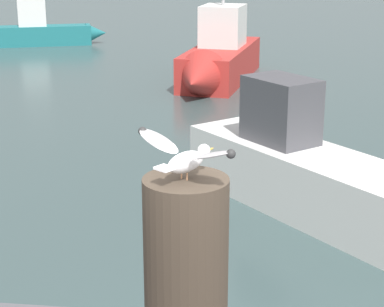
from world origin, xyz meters
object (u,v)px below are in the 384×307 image
(seagull, at_px, (186,156))
(boat_red, at_px, (217,60))
(boat_white, at_px, (326,181))
(boat_teal, at_px, (48,31))
(mooring_post, at_px, (186,272))

(seagull, bearing_deg, boat_red, 94.27)
(seagull, bearing_deg, boat_white, 78.23)
(boat_teal, bearing_deg, seagull, -69.72)
(mooring_post, bearing_deg, boat_teal, 110.27)
(seagull, height_order, boat_teal, seagull)
(mooring_post, distance_m, boat_teal, 20.79)
(mooring_post, bearing_deg, seagull, 54.85)
(seagull, xyz_separation_m, boat_teal, (-7.19, 19.45, -1.99))
(boat_white, bearing_deg, boat_teal, 120.32)
(boat_white, bearing_deg, mooring_post, -101.78)
(boat_white, xyz_separation_m, boat_teal, (-8.29, 14.18, -0.04))
(mooring_post, distance_m, boat_red, 13.80)
(boat_white, bearing_deg, boat_red, 104.15)
(seagull, height_order, boat_white, seagull)
(boat_red, bearing_deg, boat_white, -75.85)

